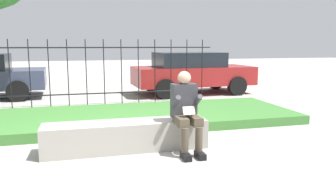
% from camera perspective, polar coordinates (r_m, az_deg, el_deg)
% --- Properties ---
extents(ground_plane, '(60.00, 60.00, 0.00)m').
position_cam_1_polar(ground_plane, '(5.33, -8.08, -9.56)').
color(ground_plane, '#9E9B93').
extents(stone_bench, '(2.57, 0.53, 0.46)m').
position_cam_1_polar(stone_bench, '(5.28, -7.23, -7.42)').
color(stone_bench, gray).
rests_on(stone_bench, ground_plane).
extents(person_seated_reader, '(0.42, 0.73, 1.26)m').
position_cam_1_polar(person_seated_reader, '(5.07, 3.12, -2.42)').
color(person_seated_reader, black).
rests_on(person_seated_reader, ground_plane).
extents(grass_berm, '(8.04, 2.47, 0.19)m').
position_cam_1_polar(grass_berm, '(7.17, -9.88, -4.08)').
color(grass_berm, '#3D7533').
rests_on(grass_berm, ground_plane).
extents(iron_fence, '(6.04, 0.03, 1.80)m').
position_cam_1_polar(iron_fence, '(8.95, -11.07, 3.89)').
color(iron_fence, black).
rests_on(iron_fence, ground_plane).
extents(car_parked_right, '(4.08, 2.00, 1.40)m').
position_cam_1_polar(car_parked_right, '(11.15, 4.18, 3.96)').
color(car_parked_right, maroon).
rests_on(car_parked_right, ground_plane).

